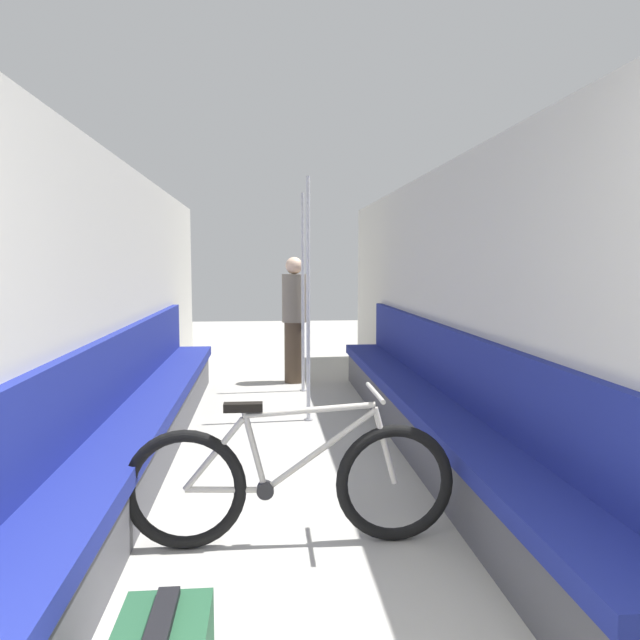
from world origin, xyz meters
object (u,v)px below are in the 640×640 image
Objects in this scene: bench_seat_row_left at (143,419)px; grab_pole_far at (303,296)px; bench_seat_row_right at (430,413)px; bicycle at (291,483)px; grab_pole_near at (308,303)px; passenger_standing at (294,318)px.

grab_pole_far is (1.36, 2.43, 0.79)m from bench_seat_row_left.
bench_seat_row_left is at bearing -119.20° from grab_pole_far.
bench_seat_row_right is 1.90m from bicycle.
grab_pole_near is 1.36m from grab_pole_far.
bench_seat_row_right is (2.20, 0.00, 0.00)m from bench_seat_row_left.
passenger_standing is (0.24, 4.48, 0.46)m from bicycle.
grab_pole_far is 1.46× the size of passenger_standing.
grab_pole_far reaches higher than passenger_standing.
bench_seat_row_right is at bearing -171.97° from passenger_standing.
grab_pole_near reaches higher than passenger_standing.
bicycle is 0.76× the size of grab_pole_near.
bicycle is (-1.15, -1.52, 0.02)m from bench_seat_row_right.
bench_seat_row_right reaches higher than bicycle.
grab_pole_near reaches higher than bench_seat_row_right.
bench_seat_row_right is at bearing 0.00° from bench_seat_row_left.
passenger_standing is (-0.91, 2.96, 0.48)m from bench_seat_row_right.
grab_pole_far is at bearing 60.80° from bench_seat_row_left.
grab_pole_far reaches higher than bicycle.
bench_seat_row_left is at bearing 140.13° from bicycle.
bicycle is at bearing -96.10° from grab_pole_near.
bicycle is 1.11× the size of passenger_standing.
grab_pole_near reaches higher than bench_seat_row_left.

